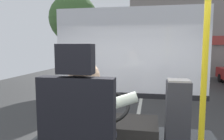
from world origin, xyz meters
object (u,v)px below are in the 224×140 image
Objects in this scene: handrail_pole at (203,95)px; fare_box at (177,123)px; steering_console at (113,134)px; bus_driver at (87,126)px.

handrail_pole reaches higher than fare_box.
steering_console is 1.14× the size of fare_box.
bus_driver is at bearing -129.72° from fare_box.
steering_console is at bearing 90.00° from bus_driver.
steering_console is 1.40m from handrail_pole.
fare_box is at bearing -12.75° from steering_console.
bus_driver reaches higher than steering_console.
fare_box is (-0.09, 0.68, -0.47)m from handrail_pole.
handrail_pole reaches higher than bus_driver.
handrail_pole is at bearing -82.56° from fare_box.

